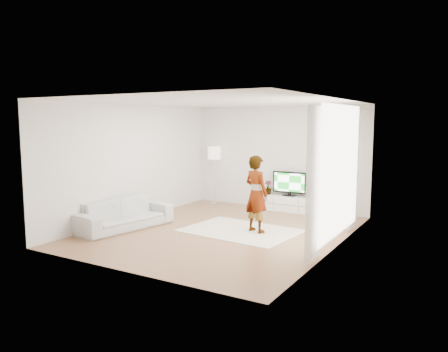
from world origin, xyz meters
The scene contains 17 objects.
floor centered at (0.00, 0.00, 0.00)m, with size 6.00×6.00×0.00m, color #A26E49.
ceiling centered at (0.00, 0.00, 2.80)m, with size 6.00×6.00×0.00m, color white.
wall_left centered at (-2.50, 0.00, 1.40)m, with size 0.02×6.00×2.80m, color silver.
wall_right centered at (2.50, 0.00, 1.40)m, with size 0.02×6.00×2.80m, color silver.
wall_back centered at (0.00, 3.00, 1.40)m, with size 5.00×0.02×2.80m, color silver.
wall_front centered at (0.00, -3.00, 1.40)m, with size 5.00×0.02×2.80m, color silver.
window centered at (2.48, 0.30, 1.45)m, with size 0.01×2.60×2.50m, color white.
curtain_near centered at (2.40, -1.00, 1.35)m, with size 0.04×0.70×2.60m, color white.
curtain_far centered at (2.40, 1.60, 1.35)m, with size 0.04×0.70×2.60m, color white.
media_console centered at (0.44, 2.76, 0.20)m, with size 1.44×0.41×0.41m.
television centered at (0.44, 2.79, 0.76)m, with size 0.94×0.18×0.65m.
game_console centered at (1.07, 2.76, 0.52)m, with size 0.05×0.16×0.22m.
potted_plant centered at (-0.18, 2.77, 0.59)m, with size 0.21×0.21×0.38m, color #3F7238.
rug centered at (0.33, 0.24, 0.01)m, with size 2.40×1.73×0.01m, color beige.
player centered at (0.68, 0.31, 0.84)m, with size 0.61×0.40×1.66m, color #334772.
sofa centered at (-2.02, -0.88, 0.32)m, with size 2.22×0.87×0.65m, color beige.
floor_lamp centered at (-1.86, 2.70, 1.41)m, with size 0.37×0.37×1.66m.
Camera 1 is at (4.77, -7.99, 2.39)m, focal length 35.00 mm.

